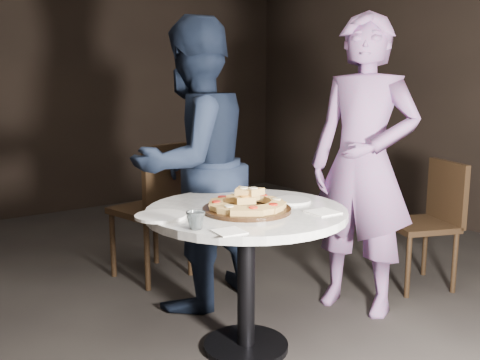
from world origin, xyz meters
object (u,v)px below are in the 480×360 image
(serving_board, at_px, (247,209))
(diner_navy, at_px, (193,165))
(focaccia_pile, at_px, (246,202))
(water_glass, at_px, (196,220))
(diner_teal, at_px, (363,166))
(chair_right, at_px, (431,215))
(chair_far, at_px, (160,202))
(table, at_px, (246,235))

(serving_board, xyz_separation_m, diner_navy, (0.14, 0.69, 0.11))
(focaccia_pile, distance_m, water_glass, 0.37)
(water_glass, xyz_separation_m, diner_navy, (0.49, 0.81, 0.08))
(water_glass, distance_m, diner_teal, 1.24)
(water_glass, xyz_separation_m, chair_right, (1.87, 0.15, -0.29))
(chair_far, bearing_deg, chair_right, 128.79)
(serving_board, distance_m, water_glass, 0.37)
(serving_board, height_order, diner_teal, diner_teal)
(table, distance_m, water_glass, 0.45)
(serving_board, height_order, chair_far, chair_far)
(water_glass, bearing_deg, diner_navy, 58.95)
(table, bearing_deg, water_glass, -156.44)
(chair_right, bearing_deg, diner_teal, -70.41)
(water_glass, bearing_deg, chair_right, 4.55)
(chair_right, xyz_separation_m, diner_teal, (-0.64, 0.03, 0.38))
(water_glass, xyz_separation_m, chair_far, (0.51, 1.28, -0.22))
(chair_far, bearing_deg, diner_teal, 111.68)
(focaccia_pile, bearing_deg, table, 53.88)
(table, xyz_separation_m, chair_far, (0.12, 1.11, -0.05))
(table, bearing_deg, diner_navy, 80.98)
(chair_right, bearing_deg, water_glass, -62.97)
(serving_board, distance_m, chair_far, 1.18)
(chair_far, distance_m, diner_teal, 1.34)
(water_glass, height_order, chair_right, chair_right)
(serving_board, relative_size, water_glass, 5.17)
(serving_board, bearing_deg, water_glass, -161.31)
(chair_far, relative_size, diner_navy, 0.55)
(table, relative_size, focaccia_pile, 2.87)
(chair_far, xyz_separation_m, diner_navy, (-0.02, -0.46, 0.30))
(chair_far, bearing_deg, serving_board, 70.79)
(water_glass, relative_size, chair_right, 0.10)
(focaccia_pile, bearing_deg, chair_right, 1.04)
(focaccia_pile, height_order, diner_navy, diner_navy)
(chair_right, distance_m, diner_teal, 0.74)
(table, height_order, chair_right, chair_right)
(diner_navy, bearing_deg, table, 69.26)
(focaccia_pile, distance_m, chair_right, 1.54)
(table, relative_size, water_glass, 13.18)
(serving_board, bearing_deg, chair_far, 82.34)
(table, bearing_deg, diner_teal, 0.85)
(table, relative_size, chair_right, 1.29)
(table, height_order, diner_teal, diner_teal)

